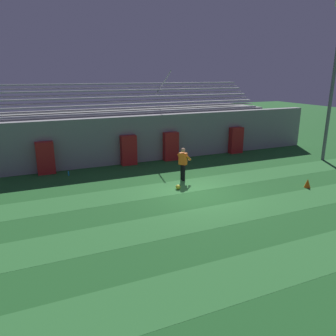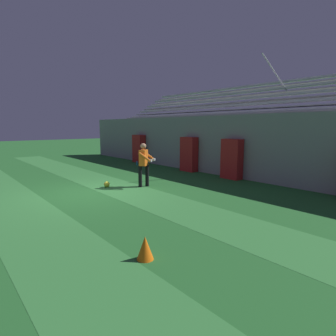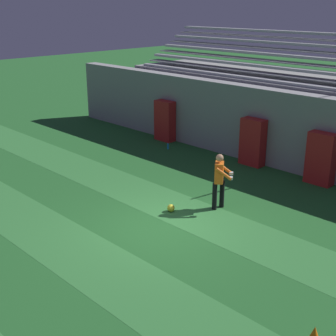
{
  "view_description": "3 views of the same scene",
  "coord_description": "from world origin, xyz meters",
  "px_view_note": "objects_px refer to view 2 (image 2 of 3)",
  "views": [
    {
      "loc": [
        -6.76,
        -12.18,
        5.18
      ],
      "look_at": [
        -0.72,
        1.62,
        0.85
      ],
      "focal_mm": 35.0,
      "sensor_mm": 36.0,
      "label": 1
    },
    {
      "loc": [
        9.03,
        -3.99,
        2.31
      ],
      "look_at": [
        0.96,
        2.65,
        0.74
      ],
      "focal_mm": 30.0,
      "sensor_mm": 36.0,
      "label": 2
    },
    {
      "loc": [
        8.16,
        -7.91,
        5.72
      ],
      "look_at": [
        -0.48,
        0.67,
        1.4
      ],
      "focal_mm": 50.0,
      "sensor_mm": 36.0,
      "label": 3
    }
  ],
  "objects_px": {
    "padding_pillar_gate_left": "(189,154)",
    "traffic_cone": "(145,248)",
    "padding_pillar_far_left": "(139,149)",
    "padding_pillar_gate_right": "(232,159)",
    "soccer_ball": "(107,184)",
    "water_bottle": "(137,163)",
    "goalkeeper": "(144,162)"
  },
  "relations": [
    {
      "from": "padding_pillar_gate_left",
      "to": "traffic_cone",
      "type": "xyz_separation_m",
      "value": [
        6.56,
        -7.31,
        -0.67
      ]
    },
    {
      "from": "padding_pillar_gate_left",
      "to": "padding_pillar_far_left",
      "type": "xyz_separation_m",
      "value": [
        -4.62,
        0.0,
        0.0
      ]
    },
    {
      "from": "padding_pillar_gate_right",
      "to": "soccer_ball",
      "type": "xyz_separation_m",
      "value": [
        -1.9,
        -5.09,
        -0.77
      ]
    },
    {
      "from": "water_bottle",
      "to": "padding_pillar_gate_right",
      "type": "bearing_deg",
      "value": 7.52
    },
    {
      "from": "padding_pillar_far_left",
      "to": "goalkeeper",
      "type": "xyz_separation_m",
      "value": [
        6.26,
        -3.93,
        0.08
      ]
    },
    {
      "from": "padding_pillar_gate_left",
      "to": "padding_pillar_far_left",
      "type": "relative_size",
      "value": 1.0
    },
    {
      "from": "padding_pillar_far_left",
      "to": "water_bottle",
      "type": "bearing_deg",
      "value": -39.0
    },
    {
      "from": "goalkeeper",
      "to": "padding_pillar_gate_right",
      "type": "bearing_deg",
      "value": 74.6
    },
    {
      "from": "padding_pillar_gate_left",
      "to": "water_bottle",
      "type": "distance_m",
      "value": 3.76
    },
    {
      "from": "water_bottle",
      "to": "soccer_ball",
      "type": "bearing_deg",
      "value": -44.01
    },
    {
      "from": "traffic_cone",
      "to": "padding_pillar_far_left",
      "type": "bearing_deg",
      "value": 146.82
    },
    {
      "from": "goalkeeper",
      "to": "soccer_ball",
      "type": "distance_m",
      "value": 1.65
    },
    {
      "from": "soccer_ball",
      "to": "water_bottle",
      "type": "xyz_separation_m",
      "value": [
        -4.4,
        4.26,
        0.01
      ]
    },
    {
      "from": "padding_pillar_gate_right",
      "to": "soccer_ball",
      "type": "bearing_deg",
      "value": -110.52
    },
    {
      "from": "padding_pillar_gate_right",
      "to": "traffic_cone",
      "type": "height_order",
      "value": "padding_pillar_gate_right"
    },
    {
      "from": "padding_pillar_gate_left",
      "to": "padding_pillar_gate_right",
      "type": "distance_m",
      "value": 2.72
    },
    {
      "from": "soccer_ball",
      "to": "water_bottle",
      "type": "distance_m",
      "value": 6.12
    },
    {
      "from": "padding_pillar_far_left",
      "to": "water_bottle",
      "type": "height_order",
      "value": "padding_pillar_far_left"
    },
    {
      "from": "traffic_cone",
      "to": "water_bottle",
      "type": "relative_size",
      "value": 1.75
    },
    {
      "from": "traffic_cone",
      "to": "goalkeeper",
      "type": "bearing_deg",
      "value": 145.51
    },
    {
      "from": "padding_pillar_gate_left",
      "to": "padding_pillar_far_left",
      "type": "distance_m",
      "value": 4.62
    },
    {
      "from": "padding_pillar_far_left",
      "to": "traffic_cone",
      "type": "xyz_separation_m",
      "value": [
        11.18,
        -7.31,
        -0.67
      ]
    },
    {
      "from": "padding_pillar_gate_left",
      "to": "padding_pillar_far_left",
      "type": "height_order",
      "value": "same"
    },
    {
      "from": "padding_pillar_far_left",
      "to": "soccer_ball",
      "type": "bearing_deg",
      "value": -43.12
    },
    {
      "from": "padding_pillar_far_left",
      "to": "traffic_cone",
      "type": "height_order",
      "value": "padding_pillar_far_left"
    },
    {
      "from": "goalkeeper",
      "to": "padding_pillar_gate_left",
      "type": "bearing_deg",
      "value": 112.61
    },
    {
      "from": "water_bottle",
      "to": "padding_pillar_far_left",
      "type": "bearing_deg",
      "value": 141.0
    },
    {
      "from": "padding_pillar_gate_left",
      "to": "soccer_ball",
      "type": "distance_m",
      "value": 5.21
    },
    {
      "from": "soccer_ball",
      "to": "traffic_cone",
      "type": "bearing_deg",
      "value": -21.14
    },
    {
      "from": "padding_pillar_gate_right",
      "to": "goalkeeper",
      "type": "distance_m",
      "value": 4.08
    },
    {
      "from": "padding_pillar_far_left",
      "to": "water_bottle",
      "type": "xyz_separation_m",
      "value": [
        1.03,
        -0.83,
        -0.76
      ]
    },
    {
      "from": "padding_pillar_gate_left",
      "to": "padding_pillar_gate_right",
      "type": "height_order",
      "value": "same"
    }
  ]
}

